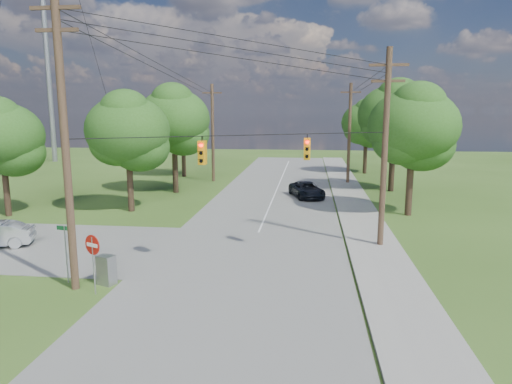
# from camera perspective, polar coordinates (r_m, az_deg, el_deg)

# --- Properties ---
(ground) EXTENTS (140.00, 140.00, 0.00)m
(ground) POSITION_cam_1_polar(r_m,az_deg,el_deg) (18.79, -9.42, -12.88)
(ground) COLOR #35521B
(ground) RESTS_ON ground
(main_road) EXTENTS (10.00, 100.00, 0.03)m
(main_road) POSITION_cam_1_polar(r_m,az_deg,el_deg) (22.98, -1.08, -8.36)
(main_road) COLOR gray
(main_road) RESTS_ON ground
(sidewalk_east) EXTENTS (2.60, 100.00, 0.12)m
(sidewalk_east) POSITION_cam_1_polar(r_m,az_deg,el_deg) (23.07, 15.83, -8.56)
(sidewalk_east) COLOR gray
(sidewalk_east) RESTS_ON ground
(pole_sw) EXTENTS (2.00, 0.32, 12.00)m
(pole_sw) POSITION_cam_1_polar(r_m,az_deg,el_deg) (19.52, -22.80, 6.20)
(pole_sw) COLOR brown
(pole_sw) RESTS_ON ground
(pole_ne) EXTENTS (2.00, 0.32, 10.50)m
(pole_ne) POSITION_cam_1_polar(r_m,az_deg,el_deg) (24.97, 15.81, 5.54)
(pole_ne) COLOR brown
(pole_ne) RESTS_ON ground
(pole_north_e) EXTENTS (2.00, 0.32, 10.00)m
(pole_north_e) POSITION_cam_1_polar(r_m,az_deg,el_deg) (46.81, 11.59, 7.26)
(pole_north_e) COLOR brown
(pole_north_e) RESTS_ON ground
(pole_north_w) EXTENTS (2.00, 0.32, 10.00)m
(pole_north_w) POSITION_cam_1_polar(r_m,az_deg,el_deg) (47.69, -5.43, 7.47)
(pole_north_w) COLOR brown
(pole_north_w) RESTS_ON ground
(power_lines) EXTENTS (13.93, 29.62, 4.93)m
(power_lines) POSITION_cam_1_polar(r_m,az_deg,el_deg) (28.40, -0.34, 13.87)
(power_lines) COLOR black
(power_lines) RESTS_ON ground
(traffic_signals) EXTENTS (4.91, 3.27, 1.05)m
(traffic_signals) POSITION_cam_1_polar(r_m,az_deg,el_deg) (21.23, 0.15, 5.25)
(traffic_signals) COLOR orange
(traffic_signals) RESTS_ON ground
(tree_w_near) EXTENTS (6.00, 6.00, 8.40)m
(tree_w_near) POSITION_cam_1_polar(r_m,az_deg,el_deg) (34.17, -15.75, 7.44)
(tree_w_near) COLOR #3F2A1F
(tree_w_near) RESTS_ON ground
(tree_w_mid) EXTENTS (6.40, 6.40, 9.22)m
(tree_w_mid) POSITION_cam_1_polar(r_m,az_deg,el_deg) (41.36, -10.26, 8.97)
(tree_w_mid) COLOR #3F2A1F
(tree_w_mid) RESTS_ON ground
(tree_w_far) EXTENTS (6.00, 6.00, 8.73)m
(tree_w_far) POSITION_cam_1_polar(r_m,az_deg,el_deg) (51.53, -9.15, 8.83)
(tree_w_far) COLOR #3F2A1F
(tree_w_far) RESTS_ON ground
(tree_e_near) EXTENTS (6.20, 6.20, 8.81)m
(tree_e_near) POSITION_cam_1_polar(r_m,az_deg,el_deg) (33.36, 19.04, 7.78)
(tree_e_near) COLOR #3F2A1F
(tree_e_near) RESTS_ON ground
(tree_e_mid) EXTENTS (6.60, 6.60, 9.64)m
(tree_e_mid) POSITION_cam_1_polar(r_m,az_deg,el_deg) (43.25, 16.94, 9.17)
(tree_e_mid) COLOR #3F2A1F
(tree_e_mid) RESTS_ON ground
(tree_e_far) EXTENTS (5.80, 5.80, 8.32)m
(tree_e_far) POSITION_cam_1_polar(r_m,az_deg,el_deg) (55.00, 13.65, 8.40)
(tree_e_far) COLOR #3F2A1F
(tree_e_far) RESTS_ON ground
(tree_cross_n) EXTENTS (5.60, 5.60, 7.91)m
(tree_cross_n) POSITION_cam_1_polar(r_m,az_deg,el_deg) (35.89, -29.24, 6.12)
(tree_cross_n) COLOR #3F2A1F
(tree_cross_n) RESTS_ON ground
(car_main_north) EXTENTS (3.49, 5.13, 1.31)m
(car_main_north) POSITION_cam_1_polar(r_m,az_deg,el_deg) (38.95, 6.37, 0.28)
(car_main_north) COLOR black
(car_main_north) RESTS_ON main_road
(control_cabinet) EXTENTS (0.84, 0.72, 1.27)m
(control_cabinet) POSITION_cam_1_polar(r_m,az_deg,el_deg) (20.62, -18.20, -9.25)
(control_cabinet) COLOR gray
(control_cabinet) RESTS_ON ground
(do_not_enter_sign) EXTENTS (0.76, 0.37, 2.48)m
(do_not_enter_sign) POSITION_cam_1_polar(r_m,az_deg,el_deg) (19.35, -19.73, -7.01)
(do_not_enter_sign) COLOR gray
(do_not_enter_sign) RESTS_ON ground
(street_name_sign) EXTENTS (0.75, 0.16, 2.52)m
(street_name_sign) POSITION_cam_1_polar(r_m,az_deg,el_deg) (21.12, -22.69, -6.29)
(street_name_sign) COLOR gray
(street_name_sign) RESTS_ON ground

